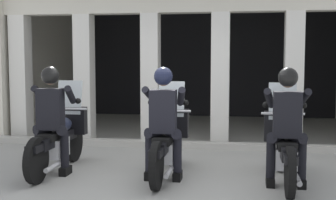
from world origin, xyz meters
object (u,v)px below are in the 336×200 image
Objects in this scene: motorcycle_center at (167,141)px; police_officer_center at (164,113)px; police_officer_right at (287,117)px; motorcycle_left at (60,137)px; police_officer_left at (51,111)px; motorcycle_right at (284,145)px.

motorcycle_center is 0.52m from police_officer_center.
police_officer_center and police_officer_right have the same top height.
police_officer_left reaches higher than motorcycle_left.
police_officer_left is 1.74m from motorcycle_center.
motorcycle_left is at bearing 164.89° from police_officer_center.
police_officer_left is at bearing -179.53° from police_officer_right.
police_officer_center is (-0.00, -0.28, 0.44)m from motorcycle_center.
police_officer_left reaches higher than motorcycle_right.
motorcycle_center is at bearing 10.27° from police_officer_left.
police_officer_center is at bearing 0.59° from police_officer_left.
motorcycle_left is 1.29× the size of police_officer_left.
police_officer_right is (1.66, -0.38, 0.44)m from motorcycle_center.
police_officer_center is 1.67m from police_officer_right.
police_officer_left is at bearing -174.66° from motorcycle_right.
motorcycle_left and motorcycle_center have the same top height.
police_officer_right is (3.33, -0.41, 0.44)m from motorcycle_left.
police_officer_center is 1.73m from motorcycle_right.
police_officer_left is 3.36m from motorcycle_right.
motorcycle_center is 1.76m from police_officer_right.
police_officer_center is at bearing -170.84° from motorcycle_right.
motorcycle_right is (3.33, -0.13, 0.00)m from motorcycle_left.
police_officer_right is at bearing -87.61° from motorcycle_right.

